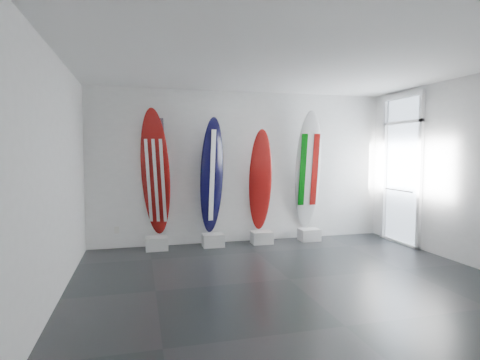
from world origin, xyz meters
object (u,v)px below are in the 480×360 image
object	(u,v)px
surfboard_usa	(155,173)
surfboard_navy	(212,176)
surfboard_swiss	(260,180)
surfboard_italy	(308,170)

from	to	relation	value
surfboard_usa	surfboard_navy	xyz separation A→B (m)	(1.05, 0.00, -0.06)
surfboard_usa	surfboard_swiss	xyz separation A→B (m)	(2.03, 0.00, -0.17)
surfboard_usa	surfboard_swiss	bearing A→B (deg)	18.95
surfboard_usa	surfboard_italy	bearing A→B (deg)	18.95
surfboard_navy	surfboard_italy	size ratio (longest dim) A/B	0.92
surfboard_swiss	surfboard_navy	bearing A→B (deg)	-174.93
surfboard_swiss	surfboard_italy	distance (m)	1.03
surfboard_navy	surfboard_swiss	xyz separation A→B (m)	(0.97, 0.00, -0.11)
surfboard_usa	surfboard_italy	world-z (taller)	surfboard_italy
surfboard_usa	surfboard_navy	size ratio (longest dim) A/B	1.07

